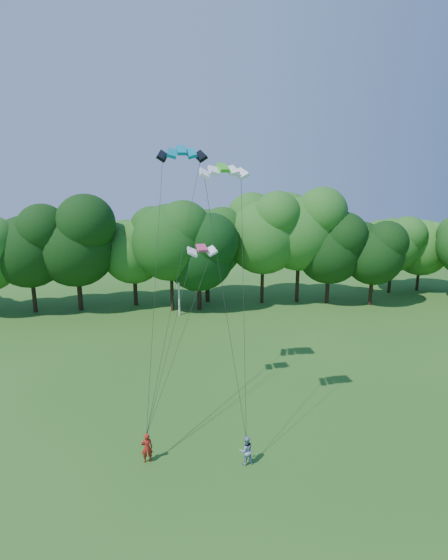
{
  "coord_description": "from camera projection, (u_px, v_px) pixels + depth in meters",
  "views": [
    {
      "loc": [
        -1.07,
        -14.43,
        15.6
      ],
      "look_at": [
        1.45,
        13.0,
        8.63
      ],
      "focal_mm": 28.0,
      "sensor_mm": 36.0,
      "label": 1
    }
  ],
  "objects": [
    {
      "name": "kite_pink",
      "position": [
        202.0,
        248.0,
        28.52
      ],
      "size": [
        2.06,
        1.27,
        0.41
      ],
      "rotation": [
        0.0,
        0.0,
        0.19
      ],
      "color": "#C83767",
      "rests_on": "ground"
    },
    {
      "name": "kite_teal",
      "position": [
        181.0,
        150.0,
        27.17
      ],
      "size": [
        3.05,
        1.52,
        0.66
      ],
      "rotation": [
        0.0,
        0.0,
        0.07
      ],
      "color": "#058099",
      "rests_on": "ground"
    },
    {
      "name": "kite_green",
      "position": [
        223.0,
        168.0,
        22.6
      ],
      "size": [
        2.61,
        1.46,
        0.5
      ],
      "rotation": [
        0.0,
        0.0,
        0.15
      ],
      "color": "green",
      "rests_on": "ground"
    },
    {
      "name": "tree_back_east",
      "position": [
        422.0,
        236.0,
        56.49
      ],
      "size": [
        8.01,
        8.01,
        11.64
      ],
      "color": "#3A2517",
      "rests_on": "ground"
    },
    {
      "name": "utility_pole",
      "position": [
        179.0,
        277.0,
        47.29
      ],
      "size": [
        1.66,
        0.28,
        8.32
      ],
      "rotation": [
        0.0,
        0.0,
        0.12
      ],
      "color": "silver",
      "rests_on": "ground"
    },
    {
      "name": "kite_flyer_right",
      "position": [
        246.0,
        450.0,
        23.67
      ],
      "size": [
        0.92,
        0.78,
        1.66
      ],
      "primitive_type": "imported",
      "rotation": [
        0.0,
        0.0,
        3.35
      ],
      "color": "#91A0C9",
      "rests_on": "ground"
    },
    {
      "name": "kite_flyer_left",
      "position": [
        147.0,
        448.0,
        23.83
      ],
      "size": [
        0.68,
        0.5,
        1.73
      ],
      "primitive_type": "imported",
      "rotation": [
        0.0,
        0.0,
        3.28
      ],
      "color": "#A91F15",
      "rests_on": "ground"
    },
    {
      "name": "tree_back_center",
      "position": [
        198.0,
        242.0,
        48.4
      ],
      "size": [
        8.64,
        8.64,
        12.57
      ],
      "color": "black",
      "rests_on": "ground"
    }
  ]
}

